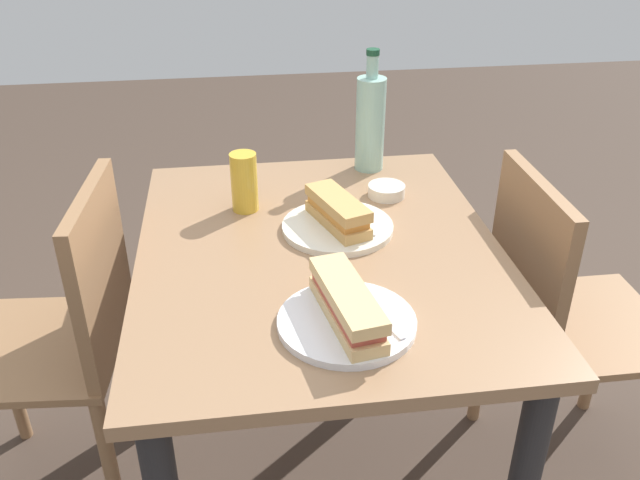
# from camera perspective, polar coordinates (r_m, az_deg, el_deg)

# --- Properties ---
(dining_table) EXTENTS (0.98, 0.80, 0.75)m
(dining_table) POSITION_cam_1_polar(r_m,az_deg,el_deg) (1.56, 0.00, -4.78)
(dining_table) COLOR #997251
(dining_table) RESTS_ON ground
(chair_far) EXTENTS (0.40, 0.40, 0.88)m
(chair_far) POSITION_cam_1_polar(r_m,az_deg,el_deg) (1.79, 19.40, -6.01)
(chair_far) COLOR #936B47
(chair_far) RESTS_ON ground
(chair_near) EXTENTS (0.43, 0.43, 0.88)m
(chair_near) POSITION_cam_1_polar(r_m,az_deg,el_deg) (1.74, -20.52, -7.44)
(chair_near) COLOR #936B47
(chair_near) RESTS_ON ground
(plate_near) EXTENTS (0.26, 0.26, 0.01)m
(plate_near) POSITION_cam_1_polar(r_m,az_deg,el_deg) (1.25, 2.27, -6.97)
(plate_near) COLOR white
(plate_near) RESTS_ON dining_table
(baguette_sandwich_near) EXTENTS (0.25, 0.11, 0.07)m
(baguette_sandwich_near) POSITION_cam_1_polar(r_m,az_deg,el_deg) (1.22, 2.31, -5.41)
(baguette_sandwich_near) COLOR #DBB77A
(baguette_sandwich_near) RESTS_ON plate_near
(knife_near) EXTENTS (0.17, 0.07, 0.01)m
(knife_near) POSITION_cam_1_polar(r_m,az_deg,el_deg) (1.27, 4.51, -5.82)
(knife_near) COLOR silver
(knife_near) RESTS_ON plate_near
(plate_far) EXTENTS (0.26, 0.26, 0.01)m
(plate_far) POSITION_cam_1_polar(r_m,az_deg,el_deg) (1.56, 1.50, 1.11)
(plate_far) COLOR silver
(plate_far) RESTS_ON dining_table
(baguette_sandwich_far) EXTENTS (0.21, 0.13, 0.07)m
(baguette_sandwich_far) POSITION_cam_1_polar(r_m,az_deg,el_deg) (1.54, 1.52, 2.46)
(baguette_sandwich_far) COLOR tan
(baguette_sandwich_far) RESTS_ON plate_far
(knife_far) EXTENTS (0.18, 0.04, 0.01)m
(knife_far) POSITION_cam_1_polar(r_m,az_deg,el_deg) (1.59, 3.22, 2.09)
(knife_far) COLOR silver
(knife_far) RESTS_ON plate_far
(water_bottle) EXTENTS (0.08, 0.08, 0.33)m
(water_bottle) POSITION_cam_1_polar(r_m,az_deg,el_deg) (1.84, 4.28, 9.96)
(water_bottle) COLOR #99C6B7
(water_bottle) RESTS_ON dining_table
(beer_glass) EXTENTS (0.06, 0.06, 0.15)m
(beer_glass) POSITION_cam_1_polar(r_m,az_deg,el_deg) (1.63, -6.44, 4.90)
(beer_glass) COLOR gold
(beer_glass) RESTS_ON dining_table
(olive_bowl) EXTENTS (0.09, 0.09, 0.03)m
(olive_bowl) POSITION_cam_1_polar(r_m,az_deg,el_deg) (1.72, 5.65, 4.18)
(olive_bowl) COLOR silver
(olive_bowl) RESTS_ON dining_table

